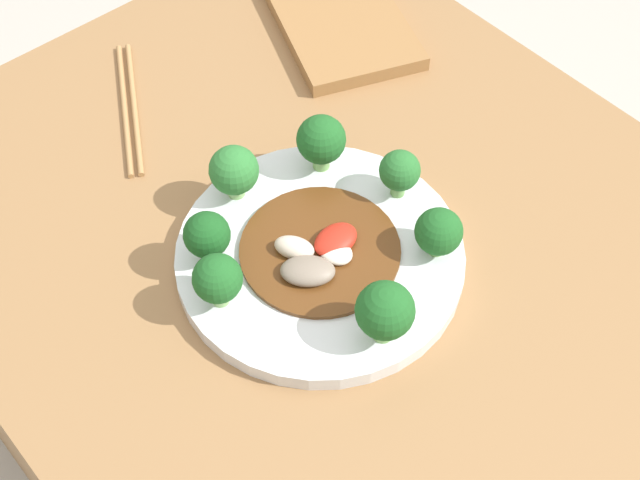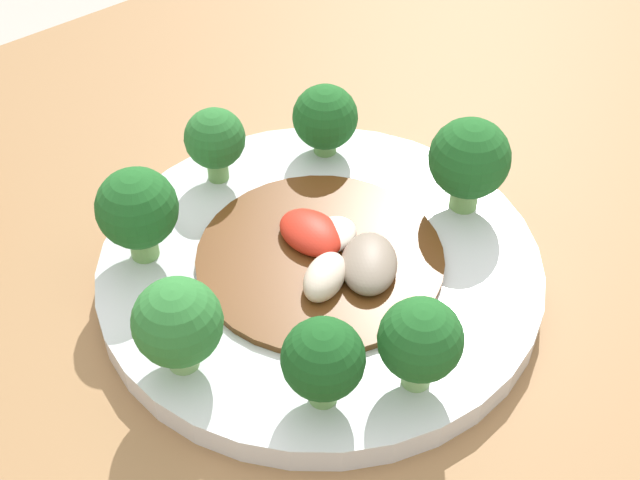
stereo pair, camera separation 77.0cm
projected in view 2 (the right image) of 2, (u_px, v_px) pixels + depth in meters
The scene contains 9 objects.
plate at pixel (320, 271), 0.63m from camera, with size 0.31×0.31×0.02m.
broccoli_east at pixel (469, 160), 0.63m from camera, with size 0.06×0.06×0.07m.
broccoli_north at pixel (215, 140), 0.66m from camera, with size 0.05×0.05×0.06m.
broccoli_southwest at pixel (323, 360), 0.51m from camera, with size 0.05×0.05×0.06m.
broccoli_northeast at pixel (325, 118), 0.69m from camera, with size 0.05×0.05×0.06m.
broccoli_west at pixel (178, 323), 0.53m from camera, with size 0.06×0.06×0.07m.
broccoli_south at pixel (420, 341), 0.52m from camera, with size 0.05×0.05×0.07m.
broccoli_northwest at pixel (137, 210), 0.60m from camera, with size 0.06×0.06×0.07m.
stirfry_center at pixel (328, 256), 0.61m from camera, with size 0.17×0.17×0.02m.
Camera 2 is at (-0.30, -0.38, 1.17)m, focal length 50.00 mm.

